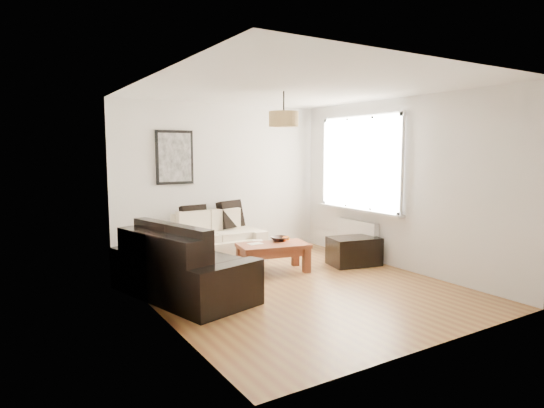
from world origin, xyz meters
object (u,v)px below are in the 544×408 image
sofa_leather (183,263)px  coffee_table (273,258)px  ottoman (354,251)px  loveseat_cream (213,239)px

sofa_leather → coffee_table: 1.62m
sofa_leather → ottoman: (2.88, 0.06, -0.20)m
loveseat_cream → coffee_table: loveseat_cream is taller
sofa_leather → coffee_table: sofa_leather is taller
coffee_table → ottoman: size_ratio=1.34×
coffee_table → sofa_leather: bearing=-166.4°
loveseat_cream → ottoman: size_ratio=2.03×
loveseat_cream → sofa_leather: (-1.04, -1.37, 0.03)m
loveseat_cream → ottoman: bearing=-37.3°
loveseat_cream → sofa_leather: sofa_leather is taller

